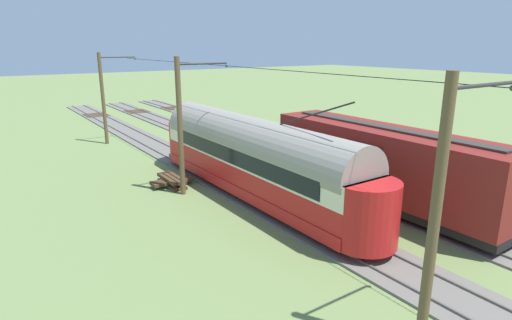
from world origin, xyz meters
TOP-DOWN VIEW (x-y plane):
  - ground_plane at (0.00, 0.00)m, footprint 220.00×220.00m
  - track_streetcar_siding at (-4.82, -0.31)m, footprint 2.80×80.00m
  - track_adjacent_siding at (0.00, -0.31)m, footprint 2.80×80.00m
  - track_third_siding at (4.82, -0.31)m, footprint 2.80×80.00m
  - vintage_streetcar at (4.82, 1.57)m, footprint 2.65×17.97m
  - coach_adjacent at (0.00, 6.08)m, footprint 2.96×13.07m
  - catenary_pole_foreground at (7.62, -15.73)m, footprint 3.11×0.28m
  - catenary_pole_mid_near at (7.62, -0.96)m, footprint 3.11×0.28m
  - catenary_pole_mid_far at (7.62, 13.81)m, footprint 3.11×0.28m
  - overhead_wire_run at (4.90, -1.73)m, footprint 2.90×33.54m
  - switch_stand at (-6.56, -7.84)m, footprint 0.50×0.30m
  - spare_tie_stack at (7.65, -2.63)m, footprint 2.40×2.40m

SIDE VIEW (x-z plane):
  - ground_plane at x=0.00m, z-range 0.00..0.00m
  - track_streetcar_siding at x=-4.82m, z-range -0.04..0.14m
  - track_adjacent_siding at x=0.00m, z-range -0.04..0.14m
  - track_third_siding at x=4.82m, z-range -0.04..0.14m
  - spare_tie_stack at x=7.65m, z-range 0.00..0.54m
  - switch_stand at x=-6.56m, z-range 0.08..1.32m
  - coach_adjacent at x=0.00m, z-range 0.24..4.09m
  - vintage_streetcar at x=4.82m, z-range -0.58..5.10m
  - catenary_pole_foreground at x=7.62m, z-range 0.18..7.52m
  - catenary_pole_mid_near at x=7.62m, z-range 0.18..7.52m
  - catenary_pole_mid_far at x=7.62m, z-range 0.18..7.52m
  - overhead_wire_run at x=4.90m, z-range 6.71..6.89m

